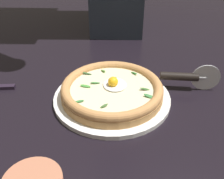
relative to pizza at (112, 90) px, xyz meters
The scene contains 4 objects.
ground_plane 0.06m from the pizza, 113.57° to the right, with size 2.40×2.40×0.03m, color black.
pizza_plate 0.02m from the pizza, 154.56° to the left, with size 0.30×0.30×0.01m, color white.
pizza is the anchor object (origin of this frame).
pizza_cutter 0.21m from the pizza, 81.82° to the right, with size 0.04×0.16×0.08m.
Camera 1 is at (-0.55, 0.10, 0.42)m, focal length 43.18 mm.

